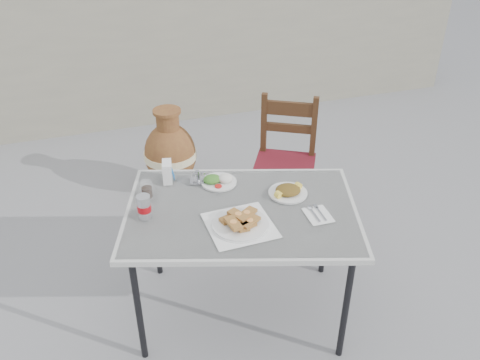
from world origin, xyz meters
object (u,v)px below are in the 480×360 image
object	(u,v)px
salad_rice_plate	(218,180)
condiment_caddy	(198,178)
chair	(285,162)
terracotta_urn	(170,155)
napkin_holder	(167,172)
pide_plate	(240,221)
soda_can	(144,207)
cola_glass	(147,190)
cafe_table	(241,217)
salad_chopped_plate	(288,191)

from	to	relation	value
salad_rice_plate	condiment_caddy	bearing A→B (deg)	157.13
chair	terracotta_urn	distance (m)	0.87
napkin_holder	terracotta_urn	distance (m)	1.03
chair	terracotta_urn	bearing A→B (deg)	167.14
napkin_holder	pide_plate	bearing A→B (deg)	-52.29
pide_plate	soda_can	world-z (taller)	soda_can
cola_glass	condiment_caddy	distance (m)	0.28
cafe_table	soda_can	bearing A→B (deg)	170.81
cola_glass	napkin_holder	size ratio (longest dim) A/B	0.76
soda_can	condiment_caddy	world-z (taller)	soda_can
condiment_caddy	salad_chopped_plate	bearing A→B (deg)	-31.64
pide_plate	chair	distance (m)	1.04
napkin_holder	salad_rice_plate	bearing A→B (deg)	-10.83
salad_rice_plate	condiment_caddy	world-z (taller)	condiment_caddy
salad_rice_plate	salad_chopped_plate	bearing A→B (deg)	-34.14
terracotta_urn	salad_chopped_plate	bearing A→B (deg)	-73.07
soda_can	cola_glass	xyz separation A→B (m)	(0.04, 0.17, -0.02)
pide_plate	chair	xyz separation A→B (m)	(0.57, 0.84, -0.26)
cafe_table	salad_chopped_plate	world-z (taller)	salad_chopped_plate
napkin_holder	terracotta_urn	size ratio (longest dim) A/B	0.17
cola_glass	condiment_caddy	xyz separation A→B (m)	(0.27, 0.05, -0.02)
salad_chopped_plate	cola_glass	distance (m)	0.69
cola_glass	napkin_holder	xyz separation A→B (m)	(0.12, 0.11, 0.02)
pide_plate	terracotta_urn	xyz separation A→B (m)	(-0.07, 1.40, -0.39)
chair	soda_can	bearing A→B (deg)	-117.93
salad_rice_plate	cola_glass	size ratio (longest dim) A/B	2.20
cafe_table	chair	xyz separation A→B (m)	(0.52, 0.71, -0.18)
cola_glass	chair	distance (m)	1.08
cafe_table	cola_glass	distance (m)	0.48
napkin_holder	condiment_caddy	distance (m)	0.16
pide_plate	napkin_holder	size ratio (longest dim) A/B	2.75
cola_glass	chair	xyz separation A→B (m)	(0.93, 0.47, -0.27)
soda_can	cola_glass	bearing A→B (deg)	77.61
pide_plate	chair	bearing A→B (deg)	55.60
cafe_table	salad_chopped_plate	size ratio (longest dim) A/B	6.56
cafe_table	napkin_holder	world-z (taller)	napkin_holder
salad_chopped_plate	napkin_holder	bearing A→B (deg)	150.87
cafe_table	napkin_holder	bearing A→B (deg)	128.89
terracotta_urn	condiment_caddy	bearing A→B (deg)	-91.25
salad_chopped_plate	cola_glass	bearing A→B (deg)	163.86
cafe_table	salad_rice_plate	world-z (taller)	salad_rice_plate
soda_can	condiment_caddy	size ratio (longest dim) A/B	1.13
terracotta_urn	cafe_table	bearing A→B (deg)	-84.83
soda_can	terracotta_urn	bearing A→B (deg)	74.70
cola_glass	chair	size ratio (longest dim) A/B	0.10
pide_plate	napkin_holder	distance (m)	0.53
pide_plate	napkin_holder	bearing A→B (deg)	116.37
condiment_caddy	terracotta_urn	xyz separation A→B (m)	(0.02, 0.98, -0.39)
pide_plate	cola_glass	xyz separation A→B (m)	(-0.36, 0.37, 0.01)
salad_rice_plate	salad_chopped_plate	xyz separation A→B (m)	(0.30, -0.20, -0.00)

